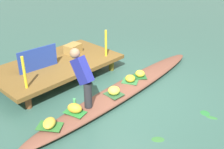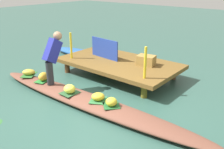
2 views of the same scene
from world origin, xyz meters
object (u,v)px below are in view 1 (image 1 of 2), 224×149
object	(u,v)px
banana_bunch_4	(75,108)
water_bottle	(75,104)
vendor_boat	(124,90)
banana_bunch_0	(140,74)
market_banner	(38,59)
produce_crate	(73,49)
banana_bunch_1	(114,91)
banana_bunch_2	(49,123)
vendor_person	(83,75)
banana_bunch_3	(130,78)

from	to	relation	value
banana_bunch_4	water_bottle	distance (m)	0.15
vendor_boat	banana_bunch_0	bearing A→B (deg)	0.00
banana_bunch_4	market_banner	distance (m)	1.89
water_bottle	produce_crate	world-z (taller)	produce_crate
banana_bunch_1	market_banner	bearing A→B (deg)	108.79
banana_bunch_2	market_banner	xyz separation A→B (m)	(0.99, 1.81, 0.41)
banana_bunch_2	banana_bunch_4	size ratio (longest dim) A/B	1.08
banana_bunch_0	banana_bunch_2	bearing A→B (deg)	-179.08
water_bottle	produce_crate	distance (m)	2.45
vendor_person	produce_crate	xyz separation A→B (m)	(1.30, 1.93, -0.34)
banana_bunch_2	vendor_boat	bearing A→B (deg)	0.49
banana_bunch_1	produce_crate	size ratio (longest dim) A/B	0.60
banana_bunch_1	water_bottle	bearing A→B (deg)	168.17
banana_bunch_2	banana_bunch_4	xyz separation A→B (m)	(0.60, 0.01, 0.03)
banana_bunch_0	banana_bunch_3	world-z (taller)	banana_bunch_0
banana_bunch_2	vendor_person	size ratio (longest dim) A/B	0.27
banana_bunch_2	water_bottle	distance (m)	0.71
banana_bunch_4	produce_crate	xyz separation A→B (m)	(1.62, 2.02, 0.24)
banana_bunch_0	banana_bunch_2	xyz separation A→B (m)	(-2.69, -0.04, -0.01)
banana_bunch_4	water_bottle	bearing A→B (deg)	50.88
banana_bunch_0	vendor_person	bearing A→B (deg)	178.32
banana_bunch_1	banana_bunch_2	xyz separation A→B (m)	(-1.63, 0.07, -0.02)
water_bottle	banana_bunch_2	bearing A→B (deg)	-169.94
vendor_boat	market_banner	xyz separation A→B (m)	(-1.07, 1.79, 0.58)
water_bottle	vendor_boat	bearing A→B (deg)	-4.42
banana_bunch_2	produce_crate	bearing A→B (deg)	42.37
vendor_person	market_banner	size ratio (longest dim) A/B	1.19
vendor_boat	banana_bunch_0	distance (m)	0.66
water_bottle	banana_bunch_4	bearing A→B (deg)	-129.12
banana_bunch_3	market_banner	distance (m)	2.25
banana_bunch_0	banana_bunch_1	xyz separation A→B (m)	(-1.06, -0.12, 0.01)
banana_bunch_4	market_banner	world-z (taller)	market_banner
banana_bunch_1	vendor_person	bearing A→B (deg)	166.68
banana_bunch_0	water_bottle	size ratio (longest dim) A/B	1.04
banana_bunch_0	banana_bunch_4	size ratio (longest dim) A/B	0.79
water_bottle	produce_crate	size ratio (longest dim) A/B	0.51
vendor_boat	banana_bunch_2	world-z (taller)	banana_bunch_2
banana_bunch_4	market_banner	xyz separation A→B (m)	(0.39, 1.80, 0.38)
vendor_boat	banana_bunch_0	size ratio (longest dim) A/B	23.86
vendor_boat	water_bottle	size ratio (longest dim) A/B	24.93
banana_bunch_0	vendor_person	world-z (taller)	vendor_person
vendor_boat	vendor_person	distance (m)	1.38
banana_bunch_1	market_banner	size ratio (longest dim) A/B	0.26
banana_bunch_4	produce_crate	bearing A→B (deg)	51.23
banana_bunch_2	water_bottle	xyz separation A→B (m)	(0.69, 0.12, 0.04)
vendor_boat	market_banner	distance (m)	2.17
banana_bunch_1	banana_bunch_2	distance (m)	1.63
banana_bunch_0	vendor_person	distance (m)	1.87
market_banner	vendor_boat	bearing A→B (deg)	-54.03
banana_bunch_3	vendor_person	size ratio (longest dim) A/B	0.22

